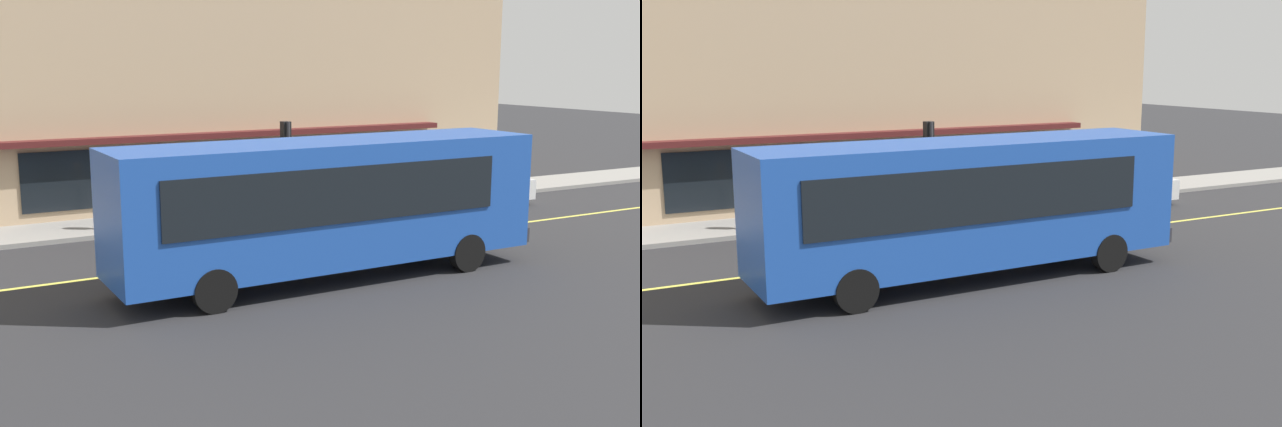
{
  "view_description": "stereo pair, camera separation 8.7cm",
  "coord_description": "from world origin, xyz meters",
  "views": [
    {
      "loc": [
        -7.98,
        -19.47,
        5.43
      ],
      "look_at": [
        1.36,
        -2.39,
        1.6
      ],
      "focal_mm": 43.81,
      "sensor_mm": 36.0,
      "label": 1
    },
    {
      "loc": [
        -7.9,
        -19.51,
        5.43
      ],
      "look_at": [
        1.36,
        -2.39,
        1.6
      ],
      "focal_mm": 43.81,
      "sensor_mm": 36.0,
      "label": 2
    }
  ],
  "objects": [
    {
      "name": "sidewalk",
      "position": [
        0.0,
        5.71,
        0.07
      ],
      "size": [
        80.0,
        2.74,
        0.15
      ],
      "primitive_type": "cube",
      "color": "gray",
      "rests_on": "ground"
    },
    {
      "name": "pedestrian_at_corner",
      "position": [
        11.09,
        6.66,
        1.26
      ],
      "size": [
        0.34,
        0.34,
        1.83
      ],
      "color": "black",
      "rests_on": "sidewalk"
    },
    {
      "name": "pedestrian_mid_block",
      "position": [
        -2.33,
        5.11,
        1.17
      ],
      "size": [
        0.34,
        0.34,
        1.7
      ],
      "color": "black",
      "rests_on": "sidewalk"
    },
    {
      "name": "storefront_building",
      "position": [
        2.97,
        12.15,
        6.14
      ],
      "size": [
        25.05,
        10.75,
        12.3
      ],
      "color": "tan",
      "rests_on": "ground"
    },
    {
      "name": "traffic_light",
      "position": [
        3.99,
        4.84,
        2.53
      ],
      "size": [
        0.3,
        0.52,
        3.2
      ],
      "color": "#2D2D33",
      "rests_on": "sidewalk"
    },
    {
      "name": "lane_centre_stripe",
      "position": [
        0.0,
        0.0,
        0.0
      ],
      "size": [
        36.0,
        0.16,
        0.01
      ],
      "primitive_type": "cube",
      "color": "#D8D14C",
      "rests_on": "ground"
    },
    {
      "name": "car_white",
      "position": [
        11.17,
        3.27,
        0.74
      ],
      "size": [
        4.36,
        1.99,
        1.52
      ],
      "color": "white",
      "rests_on": "ground"
    },
    {
      "name": "bus",
      "position": [
        1.4,
        -2.85,
        1.99
      ],
      "size": [
        11.15,
        2.67,
        3.5
      ],
      "color": "#1E4CAD",
      "rests_on": "ground"
    },
    {
      "name": "ground",
      "position": [
        0.0,
        0.0,
        0.0
      ],
      "size": [
        120.0,
        120.0,
        0.0
      ],
      "primitive_type": "plane",
      "color": "#28282B"
    }
  ]
}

